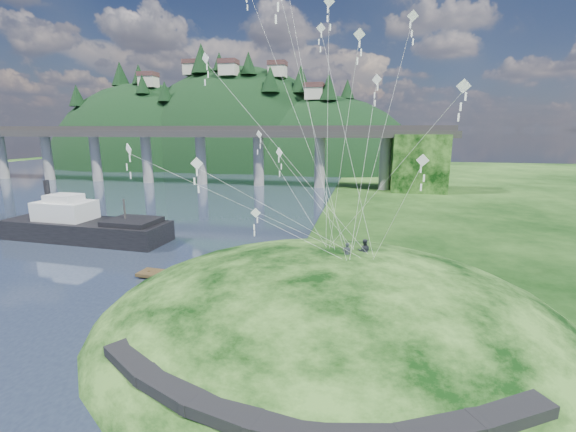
# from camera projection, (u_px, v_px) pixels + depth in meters

# --- Properties ---
(ground) EXTENTS (320.00, 320.00, 0.00)m
(ground) POSITION_uv_depth(u_px,v_px,m) (218.00, 324.00, 28.13)
(ground) COLOR black
(ground) RESTS_ON ground
(grass_hill) EXTENTS (36.00, 32.00, 13.00)m
(grass_hill) POSITION_uv_depth(u_px,v_px,m) (330.00, 340.00, 28.82)
(grass_hill) COLOR black
(grass_hill) RESTS_ON ground
(footpath) EXTENTS (22.29, 5.84, 0.83)m
(footpath) POSITION_uv_depth(u_px,v_px,m) (294.00, 405.00, 16.91)
(footpath) COLOR black
(footpath) RESTS_ON ground
(bridge) EXTENTS (160.00, 11.00, 15.00)m
(bridge) POSITION_uv_depth(u_px,v_px,m) (221.00, 147.00, 98.15)
(bridge) COLOR #2D2B2B
(bridge) RESTS_ON ground
(far_ridge) EXTENTS (153.00, 70.00, 94.50)m
(far_ridge) POSITION_uv_depth(u_px,v_px,m) (229.00, 184.00, 155.04)
(far_ridge) COLOR black
(far_ridge) RESTS_ON ground
(work_barge) EXTENTS (22.07, 7.10, 7.62)m
(work_barge) POSITION_uv_depth(u_px,v_px,m) (84.00, 225.00, 49.50)
(work_barge) COLOR black
(work_barge) RESTS_ON ground
(wooden_dock) EXTENTS (12.18, 2.91, 0.86)m
(wooden_dock) POSITION_uv_depth(u_px,v_px,m) (197.00, 278.00, 35.86)
(wooden_dock) COLOR #3A2B17
(wooden_dock) RESTS_ON ground
(kite_flyers) EXTENTS (2.08, 1.84, 1.92)m
(kite_flyers) POSITION_uv_depth(u_px,v_px,m) (360.00, 240.00, 28.88)
(kite_flyers) COLOR #292C37
(kite_flyers) RESTS_ON ground
(kite_swarm) EXTENTS (18.51, 16.43, 20.16)m
(kite_swarm) POSITION_uv_depth(u_px,v_px,m) (309.00, 62.00, 27.80)
(kite_swarm) COLOR white
(kite_swarm) RESTS_ON ground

